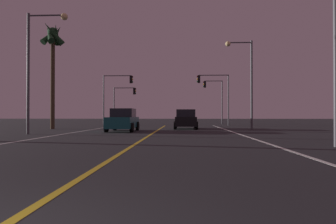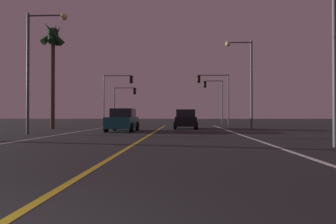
% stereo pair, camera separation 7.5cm
% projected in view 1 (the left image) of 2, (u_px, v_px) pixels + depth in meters
% --- Properties ---
extents(lane_edge_right, '(0.16, 38.69, 0.01)m').
position_uv_depth(lane_edge_right, '(254.00, 139.00, 15.28)').
color(lane_edge_right, silver).
rests_on(lane_edge_right, ground).
extents(lane_edge_left, '(0.16, 38.69, 0.01)m').
position_uv_depth(lane_edge_left, '(39.00, 138.00, 15.79)').
color(lane_edge_left, silver).
rests_on(lane_edge_left, ground).
extents(lane_center_divider, '(0.16, 38.69, 0.01)m').
position_uv_depth(lane_center_divider, '(145.00, 138.00, 15.53)').
color(lane_center_divider, gold).
rests_on(lane_center_divider, ground).
extents(car_oncoming, '(2.02, 4.30, 1.70)m').
position_uv_depth(car_oncoming, '(123.00, 120.00, 22.43)').
color(car_oncoming, black).
rests_on(car_oncoming, ground).
extents(car_ahead_far, '(2.02, 4.30, 1.70)m').
position_uv_depth(car_ahead_far, '(186.00, 120.00, 26.49)').
color(car_ahead_far, black).
rests_on(car_ahead_far, ground).
extents(traffic_light_near_right, '(3.75, 0.36, 5.95)m').
position_uv_depth(traffic_light_near_right, '(214.00, 88.00, 35.14)').
color(traffic_light_near_right, '#4C4C51').
rests_on(traffic_light_near_right, ground).
extents(traffic_light_near_left, '(3.61, 0.36, 5.95)m').
position_uv_depth(traffic_light_near_left, '(117.00, 88.00, 35.67)').
color(traffic_light_near_left, '#4C4C51').
rests_on(traffic_light_near_left, ground).
extents(traffic_light_far_right, '(2.63, 0.36, 5.89)m').
position_uv_depth(traffic_light_far_right, '(213.00, 92.00, 40.61)').
color(traffic_light_far_right, '#4C4C51').
rests_on(traffic_light_far_right, ground).
extents(traffic_light_far_left, '(3.13, 0.36, 5.00)m').
position_uv_depth(traffic_light_far_left, '(125.00, 97.00, 41.16)').
color(traffic_light_far_left, '#4C4C51').
rests_on(traffic_light_far_left, ground).
extents(street_lamp_right_near, '(2.37, 0.44, 8.89)m').
position_uv_depth(street_lamp_right_near, '(322.00, 0.00, 11.42)').
color(street_lamp_right_near, '#4C4C51').
rests_on(street_lamp_right_near, ground).
extents(street_lamp_left_mid, '(2.62, 0.44, 7.66)m').
position_uv_depth(street_lamp_left_mid, '(38.00, 56.00, 18.93)').
color(street_lamp_left_mid, '#4C4C51').
rests_on(street_lamp_left_mid, ground).
extents(street_lamp_right_far, '(2.26, 0.44, 7.45)m').
position_uv_depth(street_lamp_right_far, '(245.00, 72.00, 25.12)').
color(street_lamp_right_far, '#4C4C51').
rests_on(street_lamp_right_far, ground).
extents(palm_tree_left_mid, '(2.20, 2.28, 9.32)m').
position_uv_depth(palm_tree_left_mid, '(53.00, 44.00, 26.25)').
color(palm_tree_left_mid, '#473826').
rests_on(palm_tree_left_mid, ground).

